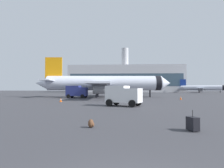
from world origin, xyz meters
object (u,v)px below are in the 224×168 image
cargo_van (123,95)px  safety_cone_near (61,100)px  rolling_suitcase (193,124)px  service_truck (77,91)px  safety_cone_mid (86,95)px  airplane_at_gate (104,83)px  safety_cone_far (79,95)px  airplane_taxiing (202,88)px  traveller_backpack (91,124)px  safety_cone_outer (181,98)px

cargo_van → safety_cone_near: cargo_van is taller
safety_cone_near → rolling_suitcase: 25.28m
service_truck → safety_cone_mid: (0.03, 11.31, -1.20)m
safety_cone_near → safety_cone_mid: (-0.42, 23.88, 0.09)m
airplane_at_gate → service_truck: bearing=-137.4°
safety_cone_mid → safety_cone_far: safety_cone_mid is taller
airplane_taxiing → service_truck: 80.93m
airplane_at_gate → safety_cone_far: airplane_at_gate is taller
airplane_taxiing → safety_cone_near: airplane_taxiing is taller
service_truck → traveller_backpack: bearing=-74.4°
rolling_suitcase → traveller_backpack: bearing=174.5°
traveller_backpack → service_truck: bearing=105.6°
traveller_backpack → safety_cone_near: bearing=113.2°
cargo_van → rolling_suitcase: (3.67, -13.75, -1.06)m
airplane_taxiing → safety_cone_mid: size_ratio=29.38×
airplane_taxiing → safety_cone_mid: (-53.65, -49.25, -2.21)m
safety_cone_far → traveller_backpack: 48.81m
service_truck → rolling_suitcase: 36.56m
safety_cone_mid → rolling_suitcase: 47.11m
airplane_at_gate → safety_cone_outer: size_ratio=50.42×
airplane_at_gate → rolling_suitcase: 40.00m
safety_cone_mid → safety_cone_far: bearing=135.1°
traveller_backpack → airplane_at_gate: bearing=94.9°
rolling_suitcase → traveller_backpack: rolling_suitcase is taller
safety_cone_mid → rolling_suitcase: rolling_suitcase is taller
safety_cone_far → traveller_backpack: (12.19, -47.27, -0.09)m
airplane_at_gate → service_truck: size_ratio=7.20×
safety_cone_near → traveller_backpack: bearing=-66.8°
safety_cone_far → rolling_suitcase: size_ratio=0.60×
safety_cone_near → safety_cone_mid: 23.88m
airplane_at_gate → safety_cone_near: airplane_at_gate is taller
airplane_taxiing → cargo_van: bearing=-118.0°
safety_cone_near → safety_cone_outer: bearing=19.6°
safety_cone_near → safety_cone_outer: 23.73m
safety_cone_outer → rolling_suitcase: rolling_suitcase is taller
safety_cone_mid → service_truck: bearing=-90.2°
service_truck → cargo_van: size_ratio=1.03×
service_truck → safety_cone_outer: bearing=-11.4°
safety_cone_mid → airplane_taxiing: bearing=42.6°
rolling_suitcase → airplane_at_gate: bearing=102.7°
safety_cone_far → traveller_backpack: safety_cone_far is taller
service_truck → safety_cone_outer: service_truck is taller
service_truck → cargo_van: (11.02, -19.70, -0.16)m
rolling_suitcase → traveller_backpack: size_ratio=2.29×
airplane_taxiing → safety_cone_outer: size_ratio=34.30×
safety_cone_near → airplane_taxiing: bearing=53.9°
service_truck → safety_cone_near: bearing=-88.0°
service_truck → safety_cone_far: size_ratio=7.54×
safety_cone_outer → traveller_backpack: (-13.62, -28.33, -0.12)m
airplane_taxiing → service_truck: airplane_taxiing is taller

